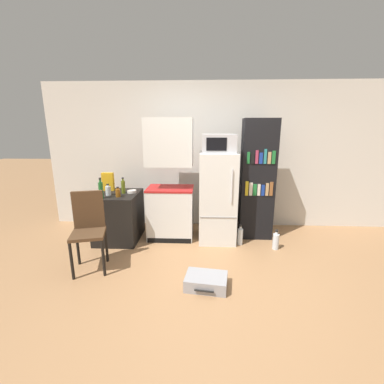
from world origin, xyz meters
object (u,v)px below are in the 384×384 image
(kitchen_hutch, at_px, (170,184))
(suitcase_large_flat, at_px, (206,281))
(bowl, at_px, (132,191))
(chair, at_px, (89,224))
(bottle_amber_beer, at_px, (118,193))
(bottle_olive_oil, at_px, (123,187))
(microwave, at_px, (219,143))
(bookshelf, at_px, (257,180))
(water_bottle_middle, at_px, (276,241))
(bottle_green_tall, at_px, (101,190))
(cereal_box, at_px, (108,182))
(side_table, at_px, (119,216))
(water_bottle_front, at_px, (240,236))
(bottle_clear_short, at_px, (108,191))
(refrigerator, at_px, (218,197))

(kitchen_hutch, xyz_separation_m, suitcase_large_flat, (0.58, -1.40, -0.84))
(bowl, relative_size, chair, 0.15)
(bowl, xyz_separation_m, chair, (-0.31, -0.94, -0.20))
(bottle_amber_beer, distance_m, chair, 0.74)
(bottle_olive_oil, xyz_separation_m, suitcase_large_flat, (1.32, -1.30, -0.81))
(microwave, bearing_deg, bookshelf, 12.95)
(kitchen_hutch, distance_m, water_bottle_middle, 1.86)
(bookshelf, distance_m, bottle_green_tall, 2.43)
(microwave, xyz_separation_m, water_bottle_middle, (0.88, -0.33, -1.43))
(microwave, xyz_separation_m, cereal_box, (-1.81, 0.12, -0.64))
(side_table, distance_m, bottle_olive_oil, 0.51)
(bottle_olive_oil, distance_m, water_bottle_front, 2.01)
(microwave, height_order, water_bottle_front, microwave)
(bottle_clear_short, bearing_deg, bookshelf, 8.02)
(bookshelf, xyz_separation_m, suitcase_large_flat, (-0.83, -1.50, -0.90))
(kitchen_hutch, distance_m, chair, 1.40)
(kitchen_hutch, height_order, bottle_olive_oil, kitchen_hutch)
(side_table, xyz_separation_m, bottle_olive_oil, (0.10, 0.02, 0.50))
(bookshelf, relative_size, water_bottle_front, 5.83)
(kitchen_hutch, distance_m, bottle_olive_oil, 0.74)
(side_table, bearing_deg, chair, -95.66)
(side_table, height_order, water_bottle_front, side_table)
(bottle_olive_oil, xyz_separation_m, chair, (-0.19, -0.90, -0.28))
(water_bottle_middle, bearing_deg, bowl, 171.78)
(microwave, bearing_deg, bowl, -179.68)
(bottle_clear_short, xyz_separation_m, cereal_box, (-0.11, 0.30, 0.07))
(suitcase_large_flat, bearing_deg, refrigerator, 89.98)
(cereal_box, bearing_deg, bookshelf, 0.67)
(side_table, relative_size, water_bottle_front, 2.33)
(refrigerator, xyz_separation_m, bowl, (-1.38, -0.01, 0.08))
(refrigerator, distance_m, microwave, 0.85)
(bookshelf, relative_size, cereal_box, 6.45)
(side_table, bearing_deg, cereal_box, 137.17)
(side_table, bearing_deg, suitcase_large_flat, -41.96)
(cereal_box, bearing_deg, bottle_green_tall, -81.52)
(cereal_box, xyz_separation_m, suitcase_large_flat, (1.63, -1.47, -0.85))
(kitchen_hutch, xyz_separation_m, bottle_amber_beer, (-0.75, -0.32, -0.07))
(bottle_clear_short, relative_size, water_bottle_middle, 0.58)
(bottle_amber_beer, relative_size, chair, 0.15)
(bookshelf, bearing_deg, microwave, -167.05)
(bottle_clear_short, height_order, bottle_olive_oil, bottle_olive_oil)
(side_table, bearing_deg, bookshelf, 5.50)
(side_table, height_order, water_bottle_middle, side_table)
(refrigerator, xyz_separation_m, suitcase_large_flat, (-0.18, -1.35, -0.64))
(bottle_green_tall, distance_m, bowl, 0.52)
(refrigerator, distance_m, cereal_box, 1.82)
(kitchen_hutch, bearing_deg, microwave, -3.96)
(bowl, bearing_deg, side_table, -164.67)
(bottle_amber_beer, bearing_deg, bookshelf, 10.94)
(bookshelf, height_order, bottle_green_tall, bookshelf)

